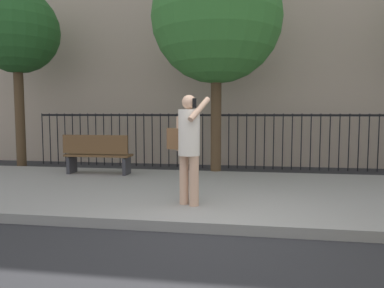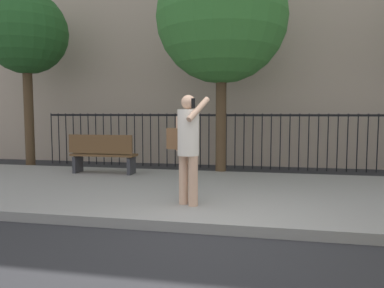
{
  "view_description": "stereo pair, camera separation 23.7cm",
  "coord_description": "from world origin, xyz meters",
  "px_view_note": "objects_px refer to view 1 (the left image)",
  "views": [
    {
      "loc": [
        0.48,
        -4.74,
        1.62
      ],
      "look_at": [
        -0.47,
        1.24,
        1.1
      ],
      "focal_mm": 34.2,
      "sensor_mm": 36.0,
      "label": 1
    },
    {
      "loc": [
        0.72,
        -4.69,
        1.62
      ],
      "look_at": [
        -0.47,
        1.24,
        1.1
      ],
      "focal_mm": 34.2,
      "sensor_mm": 36.0,
      "label": 2
    }
  ],
  "objects_px": {
    "street_tree_near": "(17,32)",
    "street_tree_far": "(217,18)",
    "pedestrian_on_phone": "(188,141)",
    "street_bench": "(97,153)"
  },
  "relations": [
    {
      "from": "street_bench",
      "to": "street_tree_near",
      "type": "xyz_separation_m",
      "value": [
        -2.84,
        1.26,
        3.2
      ]
    },
    {
      "from": "street_tree_near",
      "to": "street_tree_far",
      "type": "height_order",
      "value": "street_tree_far"
    },
    {
      "from": "pedestrian_on_phone",
      "to": "street_tree_far",
      "type": "xyz_separation_m",
      "value": [
        0.12,
        3.5,
        2.77
      ]
    },
    {
      "from": "pedestrian_on_phone",
      "to": "street_tree_near",
      "type": "distance_m",
      "value": 7.17
    },
    {
      "from": "street_tree_far",
      "to": "street_bench",
      "type": "bearing_deg",
      "value": -160.53
    },
    {
      "from": "pedestrian_on_phone",
      "to": "street_tree_far",
      "type": "height_order",
      "value": "street_tree_far"
    },
    {
      "from": "pedestrian_on_phone",
      "to": "street_bench",
      "type": "xyz_separation_m",
      "value": [
        -2.63,
        2.52,
        -0.52
      ]
    },
    {
      "from": "pedestrian_on_phone",
      "to": "street_bench",
      "type": "distance_m",
      "value": 3.68
    },
    {
      "from": "street_tree_near",
      "to": "street_tree_far",
      "type": "bearing_deg",
      "value": -2.92
    },
    {
      "from": "pedestrian_on_phone",
      "to": "street_tree_near",
      "type": "height_order",
      "value": "street_tree_near"
    }
  ]
}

